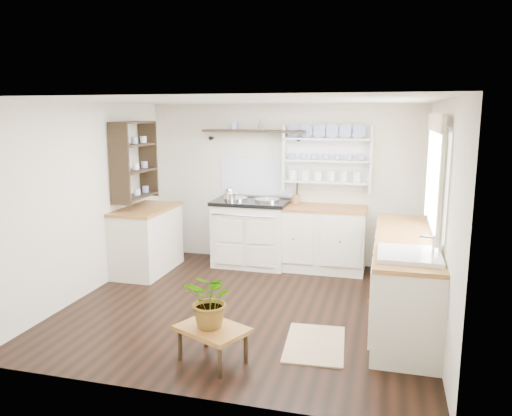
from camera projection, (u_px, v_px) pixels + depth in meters
The scene contains 19 objects.
floor at pixel (248, 306), 5.70m from camera, with size 4.00×3.80×0.01m, color black.
wall_back at pixel (283, 184), 7.29m from camera, with size 4.00×0.02×2.30m, color beige.
wall_right at pixel (440, 217), 4.98m from camera, with size 0.02×3.80×2.30m, color beige.
wall_left at pixel (87, 200), 5.99m from camera, with size 0.02×3.80×2.30m, color beige.
ceiling at pixel (247, 101), 5.27m from camera, with size 4.00×3.80×0.01m, color white.
window at pixel (436, 174), 5.06m from camera, with size 0.08×1.55×1.22m.
aga_cooker at pixel (251, 232), 7.20m from camera, with size 1.06×0.74×0.98m.
back_cabinets at pixel (320, 237), 6.98m from camera, with size 1.27×0.63×0.90m.
right_cabinets at pixel (404, 277), 5.28m from camera, with size 0.62×2.43×0.90m.
belfast_sink at pixel (409, 267), 4.50m from camera, with size 0.55×0.60×0.45m.
left_cabinets at pixel (147, 239), 6.90m from camera, with size 0.62×1.13×0.90m.
plate_rack at pixel (328, 158), 7.01m from camera, with size 1.20×0.22×0.90m.
high_shelf at pixel (254, 132), 7.13m from camera, with size 1.50×0.29×0.16m.
left_shelving at pixel (134, 160), 6.73m from camera, with size 0.28×0.80×1.05m, color black.
kettle at pixel (230, 195), 7.05m from camera, with size 0.17×0.17×0.21m, color silver, non-canonical shape.
utensil_crock at pixel (296, 199), 7.05m from camera, with size 0.11×0.11×0.13m, color brown.
center_table at pixel (212, 332), 4.38m from camera, with size 0.72×0.64×0.32m.
potted_plant at pixel (212, 300), 4.33m from camera, with size 0.45×0.39×0.50m, color #3F7233.
floor_rug at pixel (315, 344), 4.75m from camera, with size 0.55×0.85×0.02m, color olive.
Camera 1 is at (1.48, -5.18, 2.17)m, focal length 35.00 mm.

